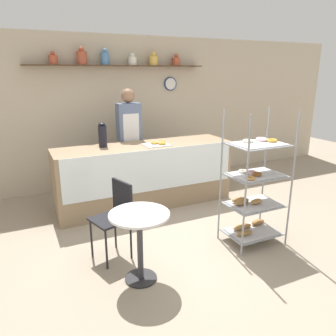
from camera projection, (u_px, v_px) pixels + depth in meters
The scene contains 9 objects.
ground_plane at pixel (183, 240), 4.20m from camera, with size 14.00×14.00×0.00m, color gray.
back_wall at pixel (119, 111), 6.05m from camera, with size 10.00×0.30×2.70m.
display_counter at pixel (145, 175), 5.20m from camera, with size 2.77×0.73×0.98m.
pastry_rack at pixel (253, 191), 3.99m from camera, with size 0.70×0.51×1.65m.
person_worker at pixel (129, 138), 5.49m from camera, with size 0.38×0.23×1.81m.
cafe_table at pixel (140, 231), 3.25m from camera, with size 0.60×0.60×0.74m.
cafe_chair at pixel (116, 211), 3.70m from camera, with size 0.47×0.47×0.89m.
coffee_carafe at pixel (103, 135), 4.87m from camera, with size 0.12×0.12×0.37m.
donut_tray_counter at pixel (158, 143), 5.07m from camera, with size 0.38×0.33×0.05m.
Camera 1 is at (-1.79, -3.32, 2.07)m, focal length 35.00 mm.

